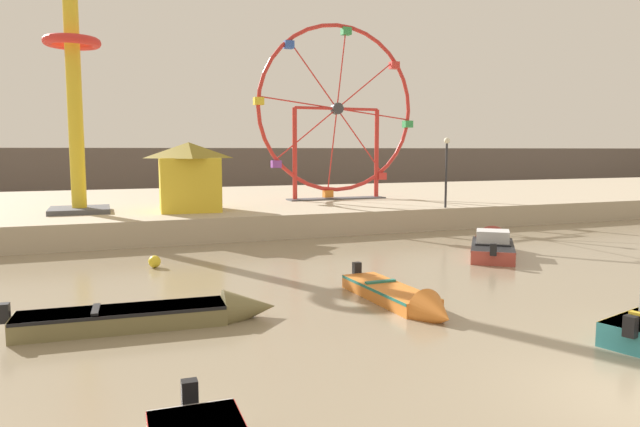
# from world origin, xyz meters

# --- Properties ---
(quay_promenade) EXTENTS (110.00, 21.94, 1.16)m
(quay_promenade) POSITION_xyz_m (0.00, 30.06, 0.58)
(quay_promenade) COLOR #B7A88E
(quay_promenade) RESTS_ON ground_plane
(distant_town_skyline) EXTENTS (140.00, 3.00, 4.40)m
(distant_town_skyline) POSITION_xyz_m (0.00, 50.24, 2.20)
(distant_town_skyline) COLOR #564C47
(distant_town_skyline) RESTS_ON ground_plane
(motorboat_faded_red) EXTENTS (4.11, 4.76, 1.50)m
(motorboat_faded_red) POSITION_xyz_m (6.29, 12.66, 0.33)
(motorboat_faded_red) COLOR #B24238
(motorboat_faded_red) RESTS_ON ground_plane
(motorboat_orange_hull) EXTENTS (1.33, 4.93, 1.06)m
(motorboat_orange_hull) POSITION_xyz_m (-1.11, 6.72, 0.22)
(motorboat_orange_hull) COLOR orange
(motorboat_orange_hull) RESTS_ON ground_plane
(motorboat_olive_wood) EXTENTS (6.31, 1.40, 1.09)m
(motorboat_olive_wood) POSITION_xyz_m (-7.32, 7.37, 0.26)
(motorboat_olive_wood) COLOR olive
(motorboat_olive_wood) RESTS_ON ground_plane
(ferris_wheel_red_frame) EXTENTS (10.47, 1.20, 10.70)m
(ferris_wheel_red_frame) POSITION_xyz_m (5.10, 26.53, 6.53)
(ferris_wheel_red_frame) COLOR red
(ferris_wheel_red_frame) RESTS_ON quay_promenade
(drop_tower_yellow_tower) EXTENTS (2.80, 2.80, 16.39)m
(drop_tower_yellow_tower) POSITION_xyz_m (-9.68, 23.92, 8.42)
(drop_tower_yellow_tower) COLOR gold
(drop_tower_yellow_tower) RESTS_ON quay_promenade
(carnival_booth_yellow_awning) EXTENTS (3.39, 3.55, 3.45)m
(carnival_booth_yellow_awning) POSITION_xyz_m (-4.48, 22.84, 2.95)
(carnival_booth_yellow_awning) COLOR yellow
(carnival_booth_yellow_awning) RESTS_ON quay_promenade
(promenade_lamp_near) EXTENTS (0.32, 0.32, 3.71)m
(promenade_lamp_near) POSITION_xyz_m (8.50, 19.55, 3.60)
(promenade_lamp_near) COLOR #2D2D33
(promenade_lamp_near) RESTS_ON quay_promenade
(mooring_buoy_orange) EXTENTS (0.44, 0.44, 0.44)m
(mooring_buoy_orange) POSITION_xyz_m (-6.95, 14.54, 0.22)
(mooring_buoy_orange) COLOR yellow
(mooring_buoy_orange) RESTS_ON ground_plane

